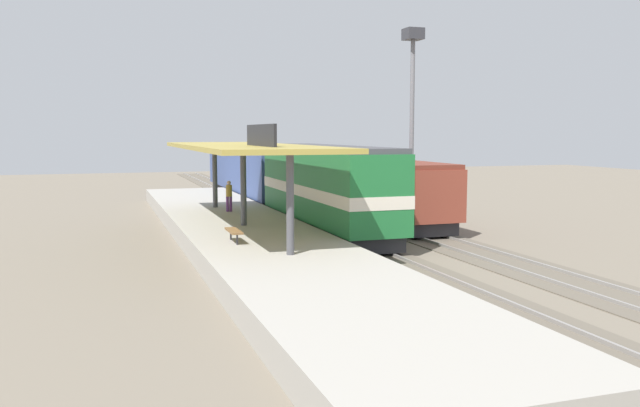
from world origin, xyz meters
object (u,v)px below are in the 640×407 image
platform_bench (234,231)px  person_waiting (229,194)px  light_mast (412,82)px  freight_car (390,191)px  locomotive (326,188)px  passenger_carriage_single (250,171)px

platform_bench → person_waiting: person_waiting is taller
light_mast → platform_bench: bearing=-138.6°
platform_bench → freight_car: (10.60, 8.39, 0.63)m
locomotive → passenger_carriage_single: locomotive is taller
platform_bench → freight_car: freight_car is taller
passenger_carriage_single → person_waiting: passenger_carriage_single is taller
light_mast → person_waiting: size_ratio=6.84×
person_waiting → platform_bench: bearing=-99.7°
passenger_carriage_single → light_mast: size_ratio=1.71×
locomotive → person_waiting: (-4.22, 4.19, -0.56)m
locomotive → freight_car: size_ratio=1.20×
person_waiting → passenger_carriage_single: bearing=73.0°
locomotive → person_waiting: bearing=135.2°
platform_bench → person_waiting: (1.78, 10.37, 0.51)m
passenger_carriage_single → light_mast: 15.56m
passenger_carriage_single → light_mast: light_mast is taller
light_mast → locomotive: bearing=-142.5°
freight_car → person_waiting: (-8.82, 1.97, -0.12)m
passenger_carriage_single → light_mast: (7.80, -12.01, 6.08)m
platform_bench → light_mast: bearing=41.4°
platform_bench → passenger_carriage_single: (6.00, 24.17, 0.97)m
locomotive → passenger_carriage_single: size_ratio=0.72×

